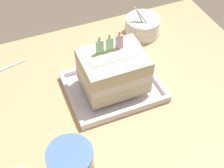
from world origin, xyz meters
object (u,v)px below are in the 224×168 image
at_px(foil_tray, 113,88).
at_px(ice_cream_tub, 72,166).
at_px(birthday_cake, 113,70).
at_px(bowl_stack, 143,26).

bearing_deg(foil_tray, ice_cream_tub, -130.96).
distance_m(foil_tray, birthday_cake, 0.08).
bearing_deg(bowl_stack, birthday_cake, -133.28).
bearing_deg(bowl_stack, foil_tray, -133.25).
bearing_deg(birthday_cake, bowl_stack, 46.72).
relative_size(birthday_cake, bowl_stack, 1.44).
relative_size(birthday_cake, ice_cream_tub, 1.67).
height_order(birthday_cake, bowl_stack, birthday_cake).
bearing_deg(foil_tray, birthday_cake, 90.00).
xyz_separation_m(bowl_stack, ice_cream_tub, (-0.42, -0.46, 0.02)).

